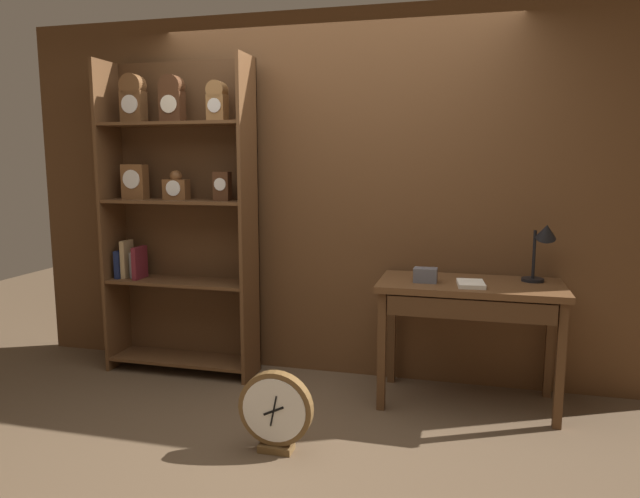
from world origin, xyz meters
TOP-DOWN VIEW (x-y plane):
  - ground_plane at (0.00, 0.00)m, footprint 10.00×10.00m
  - back_wood_panel at (0.00, 1.25)m, footprint 4.80×0.05m
  - bookshelf at (-1.12, 1.01)m, footprint 1.11×0.33m
  - workbench at (0.97, 0.88)m, footprint 1.15×0.58m
  - desk_lamp at (1.40, 1.00)m, footprint 0.19×0.20m
  - toolbox_small at (0.70, 0.84)m, footprint 0.15×0.10m
  - open_repair_manual at (0.98, 0.80)m, footprint 0.18×0.23m
  - round_clock_large at (-0.02, -0.02)m, footprint 0.41×0.11m

SIDE VIEW (x-z plane):
  - ground_plane at x=0.00m, z-range 0.00..0.00m
  - round_clock_large at x=-0.02m, z-range 0.00..0.45m
  - workbench at x=0.97m, z-range 0.29..1.09m
  - open_repair_manual at x=0.98m, z-range 0.80..0.83m
  - toolbox_small at x=0.70m, z-range 0.80..0.89m
  - desk_lamp at x=1.40m, z-range 0.86..1.26m
  - bookshelf at x=-1.12m, z-range 0.08..2.35m
  - back_wood_panel at x=0.00m, z-range 0.00..2.60m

